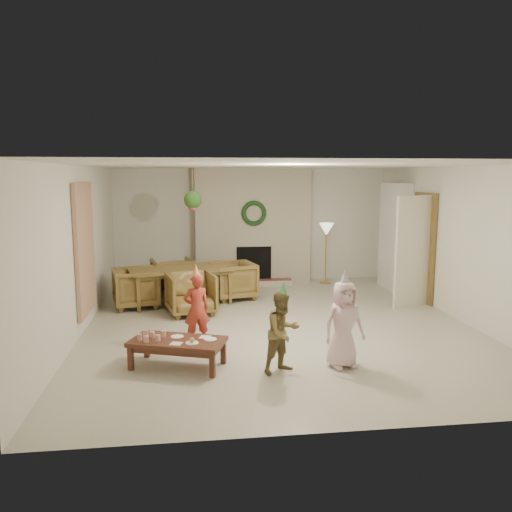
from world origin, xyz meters
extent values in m
plane|color=#B7B29E|center=(0.00, 0.00, 0.00)|extent=(7.00, 7.00, 0.00)
plane|color=white|center=(0.00, 0.00, 2.50)|extent=(7.00, 7.00, 0.00)
plane|color=silver|center=(0.00, 3.50, 1.25)|extent=(7.00, 0.00, 7.00)
plane|color=silver|center=(0.00, -3.50, 1.25)|extent=(7.00, 0.00, 7.00)
plane|color=silver|center=(-3.00, 0.00, 1.25)|extent=(0.00, 7.00, 7.00)
plane|color=silver|center=(3.00, 0.00, 1.25)|extent=(0.00, 7.00, 7.00)
cube|color=#501517|center=(0.00, 3.30, 1.25)|extent=(2.50, 0.40, 2.50)
cube|color=maroon|center=(0.00, 2.95, 0.06)|extent=(1.60, 0.30, 0.12)
cube|color=black|center=(0.00, 3.12, 0.45)|extent=(0.75, 0.12, 0.75)
torus|color=#153917|center=(0.00, 3.07, 1.55)|extent=(0.54, 0.10, 0.54)
cylinder|color=gold|center=(1.58, 3.00, 0.01)|extent=(0.25, 0.25, 0.03)
cylinder|color=gold|center=(1.58, 3.00, 0.62)|extent=(0.03, 0.03, 1.19)
cone|color=beige|center=(1.58, 3.00, 1.19)|extent=(0.32, 0.32, 0.27)
cube|color=white|center=(2.84, 2.30, 1.10)|extent=(0.30, 1.00, 2.20)
cube|color=white|center=(2.82, 2.30, 0.45)|extent=(0.30, 0.92, 0.03)
cube|color=white|center=(2.82, 2.30, 0.85)|extent=(0.30, 0.92, 0.03)
cube|color=white|center=(2.82, 2.30, 1.25)|extent=(0.30, 0.92, 0.03)
cube|color=white|center=(2.82, 2.30, 1.65)|extent=(0.30, 0.92, 0.03)
cube|color=#A22C1D|center=(2.80, 2.15, 0.59)|extent=(0.20, 0.40, 0.24)
cube|color=navy|center=(2.80, 2.35, 0.99)|extent=(0.20, 0.44, 0.24)
cube|color=gold|center=(2.80, 2.20, 1.38)|extent=(0.20, 0.36, 0.22)
cube|color=brown|center=(2.96, 1.20, 1.02)|extent=(0.05, 0.86, 2.04)
cube|color=beige|center=(2.58, 0.82, 1.00)|extent=(0.77, 0.32, 2.00)
cube|color=#C9AD8E|center=(-2.96, 0.20, 1.25)|extent=(0.06, 1.20, 2.00)
imported|color=brown|center=(-1.55, 1.59, 0.32)|extent=(2.03, 1.41, 0.65)
imported|color=brown|center=(-1.37, 0.80, 0.36)|extent=(0.92, 0.94, 0.72)
imported|color=brown|center=(-1.73, 2.38, 0.36)|extent=(0.92, 0.94, 0.72)
imported|color=brown|center=(-2.34, 1.41, 0.36)|extent=(0.94, 0.92, 0.72)
imported|color=brown|center=(-0.56, 1.82, 0.36)|extent=(0.94, 0.92, 0.72)
cylinder|color=tan|center=(-1.30, 1.50, 2.15)|extent=(0.01, 0.01, 0.70)
cylinder|color=#9B3F32|center=(-1.30, 1.50, 1.80)|extent=(0.16, 0.16, 0.12)
sphere|color=#224D19|center=(-1.30, 1.50, 1.92)|extent=(0.32, 0.32, 0.32)
cube|color=#50291A|center=(-1.54, -1.65, 0.33)|extent=(1.27, 0.93, 0.05)
cube|color=#50291A|center=(-1.54, -1.65, 0.26)|extent=(1.16, 0.81, 0.07)
cube|color=#50291A|center=(-2.11, -1.69, 0.15)|extent=(0.08, 0.08, 0.30)
cube|color=#50291A|center=(-1.13, -2.04, 0.15)|extent=(0.08, 0.08, 0.30)
cube|color=#50291A|center=(-1.95, -1.25, 0.15)|extent=(0.08, 0.08, 0.30)
cube|color=#50291A|center=(-0.97, -1.60, 0.15)|extent=(0.08, 0.08, 0.30)
cylinder|color=white|center=(-2.00, -1.62, 0.39)|extent=(0.08, 0.08, 0.08)
cylinder|color=white|center=(-1.94, -1.46, 0.39)|extent=(0.08, 0.08, 0.08)
cylinder|color=white|center=(-1.92, -1.70, 0.39)|extent=(0.08, 0.08, 0.08)
cylinder|color=white|center=(-1.86, -1.53, 0.39)|extent=(0.08, 0.08, 0.08)
cylinder|color=white|center=(-1.78, -1.67, 0.39)|extent=(0.08, 0.08, 0.08)
cylinder|color=white|center=(-1.72, -1.51, 0.39)|extent=(0.08, 0.08, 0.08)
cylinder|color=white|center=(-1.55, -1.53, 0.36)|extent=(0.20, 0.20, 0.01)
cylinder|color=white|center=(-1.36, -1.80, 0.36)|extent=(0.20, 0.20, 0.01)
cylinder|color=white|center=(-1.14, -1.70, 0.36)|extent=(0.20, 0.20, 0.01)
sphere|color=tan|center=(-1.36, -1.80, 0.39)|extent=(0.08, 0.08, 0.06)
cube|color=#F7B7B6|center=(-1.55, -1.81, 0.35)|extent=(0.17, 0.17, 0.01)
cube|color=#F7B7B6|center=(-1.20, -1.60, 0.35)|extent=(0.17, 0.17, 0.01)
imported|color=#AA3324|center=(-1.29, -0.81, 0.51)|extent=(0.41, 0.32, 1.01)
cone|color=gold|center=(-1.29, -0.81, 1.05)|extent=(0.16, 0.16, 0.19)
imported|color=#974C29|center=(-0.28, -1.96, 0.50)|extent=(0.60, 0.56, 0.99)
cone|color=green|center=(-0.28, -1.96, 1.03)|extent=(0.13, 0.13, 0.16)
imported|color=beige|center=(0.49, -1.89, 0.54)|extent=(0.59, 0.45, 1.09)
cone|color=#A9AAB0|center=(0.49, -1.89, 1.13)|extent=(0.15, 0.15, 0.20)
camera|label=1|loc=(-1.36, -7.82, 2.36)|focal=36.09mm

